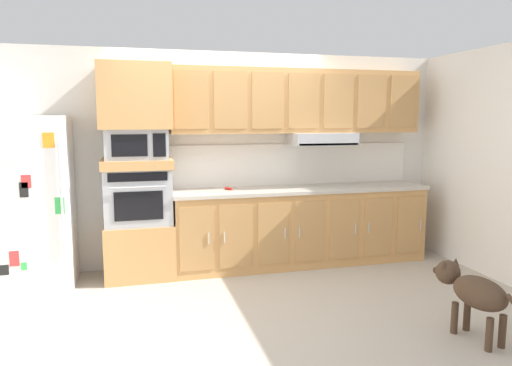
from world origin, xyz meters
name	(u,v)px	position (x,y,z in m)	size (l,w,h in m)	color
ground_plane	(241,291)	(0.00, 0.00, 0.00)	(9.60, 9.60, 0.00)	#B2A899
back_kitchen_wall	(220,159)	(0.00, 1.11, 1.25)	(6.20, 0.12, 2.50)	silver
side_panel_right	(483,162)	(2.80, 0.00, 1.25)	(0.12, 7.10, 2.50)	white
refrigerator	(32,203)	(-2.01, 0.68, 0.88)	(0.76, 0.73, 1.76)	white
oven_base_cabinet	(140,249)	(-0.97, 0.75, 0.30)	(0.74, 0.62, 0.60)	tan
built_in_oven	(138,196)	(-0.97, 0.75, 0.90)	(0.70, 0.62, 0.60)	#A8AAAF
appliance_mid_shelf	(137,164)	(-0.97, 0.75, 1.25)	(0.74, 0.62, 0.10)	tan
microwave	(136,144)	(-0.97, 0.75, 1.46)	(0.64, 0.54, 0.32)	#A8AAAF
appliance_upper_cabinet	(135,97)	(-0.97, 0.75, 1.96)	(0.74, 0.62, 0.68)	tan
lower_cabinet_run	(301,227)	(0.91, 0.75, 0.44)	(3.01, 0.63, 0.88)	tan
countertop_slab	(301,189)	(0.91, 0.75, 0.90)	(3.05, 0.64, 0.04)	#BCB2A3
backsplash_panel	(293,164)	(0.91, 1.04, 1.17)	(3.05, 0.02, 0.50)	white
upper_cabinet_with_hood	(300,104)	(0.93, 0.87, 1.90)	(3.01, 0.48, 0.88)	tan
screwdriver	(229,188)	(0.05, 0.80, 0.93)	(0.17, 0.16, 0.03)	red
dog	(472,291)	(1.55, -1.44, 0.38)	(0.32, 0.85, 0.57)	#473323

